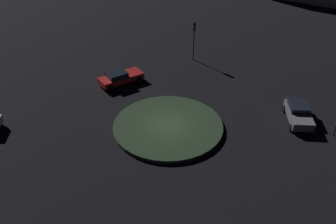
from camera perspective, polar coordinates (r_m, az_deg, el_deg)
The scene contains 5 objects.
ground_plane at distance 32.23m, azimuth -0.00°, elevation -2.43°, with size 116.07×116.07×0.00m, color black.
roundabout_island at distance 32.13m, azimuth -0.00°, elevation -2.19°, with size 9.46×9.46×0.34m, color #263823.
car_grey at distance 34.66m, azimuth 19.34°, elevation -0.16°, with size 4.14×2.17×1.47m.
car_red at distance 38.71m, azimuth -7.36°, elevation 5.29°, with size 4.11×4.73×1.39m.
traffic_light_east at distance 42.48m, azimuth 3.99°, elevation 11.83°, with size 0.38×0.34×4.50m.
Camera 1 is at (-25.94, -0.80, 19.12)m, focal length 39.86 mm.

